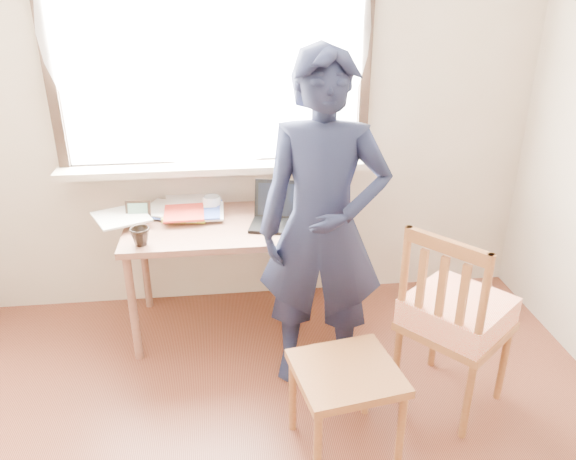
{
  "coord_description": "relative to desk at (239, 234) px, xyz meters",
  "views": [
    {
      "loc": [
        -0.15,
        -1.3,
        1.99
      ],
      "look_at": [
        0.11,
        0.95,
        0.94
      ],
      "focal_mm": 35.0,
      "sensor_mm": 36.0,
      "label": 1
    }
  ],
  "objects": [
    {
      "name": "book_b",
      "position": [
        0.44,
        0.26,
        0.08
      ],
      "size": [
        0.19,
        0.24,
        0.02
      ],
      "primitive_type": "imported",
      "rotation": [
        0.0,
        0.0,
        -0.15
      ],
      "color": "white",
      "rests_on": "desk"
    },
    {
      "name": "side_chair",
      "position": [
        0.99,
        -0.79,
        -0.11
      ],
      "size": [
        0.61,
        0.61,
        0.96
      ],
      "color": "brown",
      "rests_on": "ground"
    },
    {
      "name": "picture_frame",
      "position": [
        -0.57,
        0.1,
        0.13
      ],
      "size": [
        0.14,
        0.02,
        0.11
      ],
      "color": "black",
      "rests_on": "desk"
    },
    {
      "name": "mug_white",
      "position": [
        -0.15,
        0.21,
        0.11
      ],
      "size": [
        0.15,
        0.15,
        0.09
      ],
      "primitive_type": "imported",
      "rotation": [
        0.0,
        0.0,
        0.82
      ],
      "color": "white",
      "rests_on": "desk"
    },
    {
      "name": "laptop",
      "position": [
        0.24,
        -0.03,
        0.12
      ],
      "size": [
        0.39,
        0.34,
        0.23
      ],
      "color": "black",
      "rests_on": "desk"
    },
    {
      "name": "person",
      "position": [
        0.39,
        -0.51,
        0.24
      ],
      "size": [
        0.69,
        0.52,
        1.72
      ],
      "primitive_type": "imported",
      "rotation": [
        0.0,
        0.0,
        -0.2
      ],
      "color": "black",
      "rests_on": "ground"
    },
    {
      "name": "room_shell",
      "position": [
        0.07,
        -1.43,
        1.02
      ],
      "size": [
        3.52,
        4.02,
        2.61
      ],
      "color": "beige",
      "rests_on": "ground"
    },
    {
      "name": "desk_clutter",
      "position": [
        -0.27,
        0.19,
        0.1
      ],
      "size": [
        0.89,
        0.54,
        0.06
      ],
      "color": "gold",
      "rests_on": "desk"
    },
    {
      "name": "mug_dark",
      "position": [
        -0.52,
        -0.22,
        0.12
      ],
      "size": [
        0.14,
        0.14,
        0.09
      ],
      "primitive_type": "imported",
      "rotation": [
        0.0,
        0.0,
        -0.43
      ],
      "color": "black",
      "rests_on": "desk"
    },
    {
      "name": "book_a",
      "position": [
        -0.44,
        0.19,
        0.08
      ],
      "size": [
        0.2,
        0.27,
        0.03
      ],
      "primitive_type": "imported",
      "rotation": [
        0.0,
        0.0,
        -0.02
      ],
      "color": "white",
      "rests_on": "desk"
    },
    {
      "name": "desk",
      "position": [
        0.0,
        0.0,
        0.0
      ],
      "size": [
        1.28,
        0.64,
        0.68
      ],
      "color": "brown",
      "rests_on": "ground"
    },
    {
      "name": "work_chair",
      "position": [
        0.41,
        -1.05,
        -0.24
      ],
      "size": [
        0.5,
        0.48,
        0.44
      ],
      "color": "brown",
      "rests_on": "ground"
    },
    {
      "name": "mouse",
      "position": [
        0.5,
        -0.1,
        0.09
      ],
      "size": [
        0.08,
        0.06,
        0.03
      ],
      "primitive_type": "ellipsoid",
      "color": "black",
      "rests_on": "desk"
    }
  ]
}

